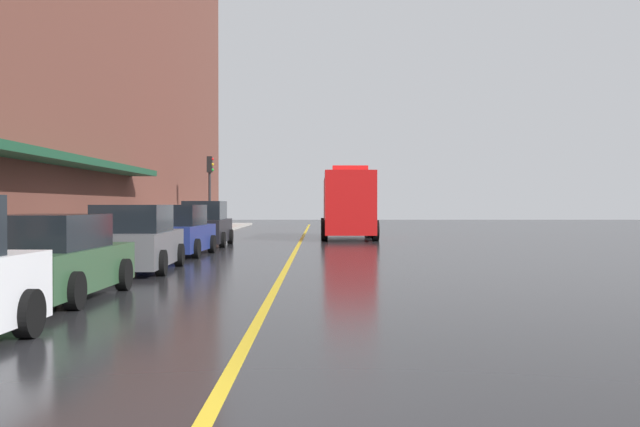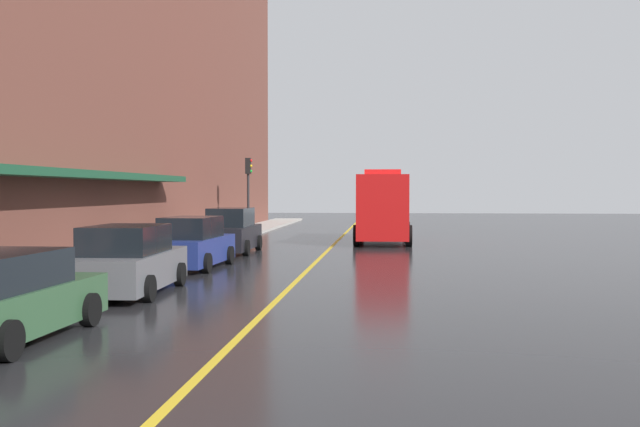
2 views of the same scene
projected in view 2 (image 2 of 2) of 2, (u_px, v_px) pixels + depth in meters
The scene contains 10 objects.
ground_plane at pixel (323, 255), 29.34m from camera, with size 112.00×112.00×0.00m, color #232326.
sidewalk_left at pixel (173, 252), 29.92m from camera, with size 2.40×70.00×0.15m, color #ADA8A0.
lane_center_stripe at pixel (323, 255), 29.34m from camera, with size 0.16×70.00×0.01m, color gold.
brick_building_left at pixel (37, 8), 29.11m from camera, with size 9.18×64.00×19.77m.
parked_car_1 at pixel (1, 299), 12.51m from camera, with size 2.12×4.72×1.55m.
parked_car_2 at pixel (128, 262), 18.36m from camera, with size 2.19×4.75×1.73m.
parked_car_3 at pixel (193, 244), 24.35m from camera, with size 2.08×4.63×1.73m.
parked_car_4 at pixel (232, 232), 30.44m from camera, with size 1.99×4.73×1.88m.
fire_truck at pixel (383, 208), 36.83m from camera, with size 2.75×8.18×3.58m.
traffic_light_near at pixel (248, 181), 41.26m from camera, with size 0.38×0.36×4.30m.
Camera 2 is at (2.63, -4.16, 2.59)m, focal length 40.95 mm.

